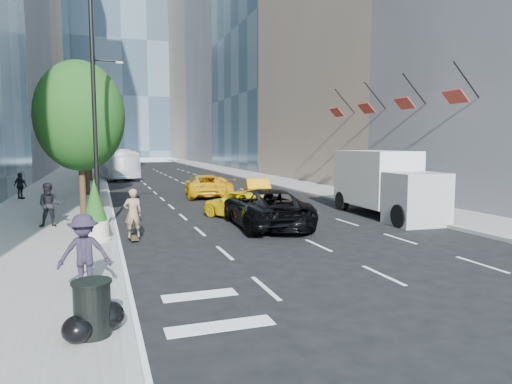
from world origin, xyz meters
name	(u,v)px	position (x,y,z in m)	size (l,w,h in m)	color
ground	(293,247)	(0.00, 0.00, 0.00)	(160.00, 160.00, 0.00)	black
sidewalk_left	(70,183)	(-9.00, 30.00, 0.07)	(6.00, 120.00, 0.15)	slate
sidewalk_right	(266,178)	(10.00, 30.00, 0.07)	(4.00, 120.00, 0.15)	slate
tower_left_end	(13,14)	(-22.00, 92.00, 30.00)	(20.00, 28.00, 60.00)	#32414E
tower_right_far	(217,57)	(22.00, 98.00, 25.00)	(20.00, 24.00, 50.00)	gray
lamp_near	(98,87)	(-6.32, 4.00, 5.81)	(2.13, 0.22, 10.00)	black
lamp_far	(98,115)	(-6.32, 22.00, 5.81)	(2.13, 0.22, 10.00)	black
tree_near	(80,116)	(-7.20, 9.00, 4.97)	(4.20, 4.20, 7.46)	#312213
tree_mid	(85,120)	(-7.20, 19.00, 5.32)	(4.50, 4.50, 7.99)	#312213
tree_far	(89,134)	(-7.20, 32.00, 4.62)	(3.90, 3.90, 6.92)	#312213
traffic_signal	(98,139)	(-6.40, 40.00, 4.23)	(2.48, 0.53, 5.20)	black
facade_flags	(386,103)	(10.64, 10.00, 6.18)	(1.85, 13.30, 2.05)	black
skateboarder	(133,216)	(-5.25, 3.00, 0.93)	(0.68, 0.44, 1.86)	#7F684F
black_sedan_lincoln	(265,207)	(0.50, 4.23, 0.85)	(2.81, 6.09, 1.69)	black
black_sedan_mercedes	(288,215)	(1.20, 3.25, 0.64)	(1.78, 4.38, 1.27)	black
taxi_a	(241,204)	(0.10, 6.50, 0.75)	(1.78, 4.42, 1.51)	yellow
taxi_b	(257,188)	(3.48, 14.00, 0.70)	(1.48, 4.23, 1.40)	orange
taxi_c	(205,186)	(0.50, 16.39, 0.77)	(2.55, 5.53, 1.54)	#E9A50C
taxi_d	(211,186)	(1.20, 17.49, 0.66)	(1.84, 4.54, 1.32)	#FFAB0D
city_bus	(115,164)	(-4.80, 35.92, 1.56)	(2.62, 11.22, 3.12)	white
box_truck	(385,183)	(7.22, 4.92, 1.68)	(2.85, 7.01, 3.30)	#B8B8B8
pedestrian_a	(49,205)	(-8.44, 6.32, 1.09)	(0.91, 0.71, 1.87)	black
pedestrian_b	(20,186)	(-11.20, 17.70, 1.00)	(0.99, 0.41, 1.69)	black
pedestrian_c	(84,253)	(-6.80, -3.28, 1.08)	(1.21, 0.69, 1.87)	black
trash_can	(92,310)	(-6.60, -6.00, 0.64)	(0.66, 0.66, 0.99)	black
planter_shrub	(95,212)	(-6.60, 2.67, 1.23)	(0.94, 0.94, 2.27)	beige
garbage_bags	(96,321)	(-6.55, -5.96, 0.41)	(1.11, 1.07, 0.55)	black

